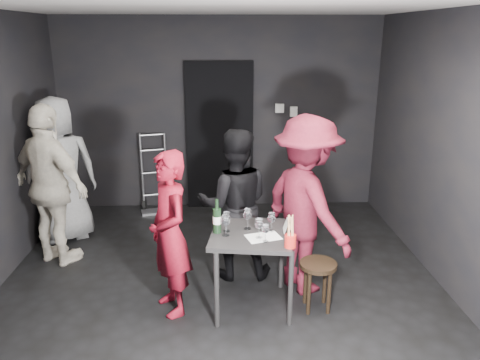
{
  "coord_description": "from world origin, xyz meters",
  "views": [
    {
      "loc": [
        0.02,
        -4.11,
        2.47
      ],
      "look_at": [
        0.2,
        0.25,
        1.09
      ],
      "focal_mm": 35.0,
      "sensor_mm": 36.0,
      "label": 1
    }
  ],
  "objects_px": {
    "stool": "(318,272)",
    "wine_bottle": "(217,220)",
    "bystander_cream": "(49,171)",
    "tasting_table": "(252,242)",
    "hand_truck": "(155,197)",
    "woman_black": "(235,201)",
    "breadstick_cup": "(291,232)",
    "bystander_grey": "(58,157)",
    "server_red": "(170,233)",
    "man_maroon": "(307,191)"
  },
  "relations": [
    {
      "from": "stool",
      "to": "server_red",
      "type": "distance_m",
      "value": 1.4
    },
    {
      "from": "stool",
      "to": "man_maroon",
      "type": "bearing_deg",
      "value": 98.28
    },
    {
      "from": "bystander_grey",
      "to": "hand_truck",
      "type": "bearing_deg",
      "value": -164.49
    },
    {
      "from": "hand_truck",
      "to": "breadstick_cup",
      "type": "relative_size",
      "value": 3.73
    },
    {
      "from": "bystander_grey",
      "to": "wine_bottle",
      "type": "bearing_deg",
      "value": 112.42
    },
    {
      "from": "tasting_table",
      "to": "man_maroon",
      "type": "height_order",
      "value": "man_maroon"
    },
    {
      "from": "hand_truck",
      "to": "wine_bottle",
      "type": "bearing_deg",
      "value": -84.48
    },
    {
      "from": "stool",
      "to": "bystander_cream",
      "type": "xyz_separation_m",
      "value": [
        -2.71,
        1.06,
        0.69
      ]
    },
    {
      "from": "bystander_grey",
      "to": "bystander_cream",
      "type": "bearing_deg",
      "value": 72.19
    },
    {
      "from": "tasting_table",
      "to": "man_maroon",
      "type": "xyz_separation_m",
      "value": [
        0.55,
        0.32,
        0.38
      ]
    },
    {
      "from": "man_maroon",
      "to": "wine_bottle",
      "type": "xyz_separation_m",
      "value": [
        -0.86,
        -0.31,
        -0.16
      ]
    },
    {
      "from": "woman_black",
      "to": "bystander_cream",
      "type": "relative_size",
      "value": 0.78
    },
    {
      "from": "bystander_grey",
      "to": "breadstick_cup",
      "type": "xyz_separation_m",
      "value": [
        2.51,
        -1.91,
        -0.17
      ]
    },
    {
      "from": "server_red",
      "to": "bystander_cream",
      "type": "bearing_deg",
      "value": -152.33
    },
    {
      "from": "tasting_table",
      "to": "stool",
      "type": "distance_m",
      "value": 0.67
    },
    {
      "from": "bystander_cream",
      "to": "wine_bottle",
      "type": "distance_m",
      "value": 2.04
    },
    {
      "from": "bystander_cream",
      "to": "wine_bottle",
      "type": "height_order",
      "value": "bystander_cream"
    },
    {
      "from": "bystander_cream",
      "to": "bystander_grey",
      "type": "distance_m",
      "value": 0.62
    },
    {
      "from": "tasting_table",
      "to": "breadstick_cup",
      "type": "distance_m",
      "value": 0.49
    },
    {
      "from": "hand_truck",
      "to": "stool",
      "type": "xyz_separation_m",
      "value": [
        1.83,
        -2.59,
        0.16
      ]
    },
    {
      "from": "stool",
      "to": "wine_bottle",
      "type": "xyz_separation_m",
      "value": [
        -0.92,
        0.09,
        0.5
      ]
    },
    {
      "from": "tasting_table",
      "to": "bystander_cream",
      "type": "bearing_deg",
      "value": 154.82
    },
    {
      "from": "stool",
      "to": "wine_bottle",
      "type": "height_order",
      "value": "wine_bottle"
    },
    {
      "from": "hand_truck",
      "to": "bystander_cream",
      "type": "xyz_separation_m",
      "value": [
        -0.87,
        -1.53,
        0.85
      ]
    },
    {
      "from": "hand_truck",
      "to": "man_maroon",
      "type": "bearing_deg",
      "value": -65.64
    },
    {
      "from": "wine_bottle",
      "to": "server_red",
      "type": "bearing_deg",
      "value": -174.31
    },
    {
      "from": "wine_bottle",
      "to": "man_maroon",
      "type": "bearing_deg",
      "value": 19.71
    },
    {
      "from": "bystander_grey",
      "to": "man_maroon",
      "type": "bearing_deg",
      "value": 127.44
    },
    {
      "from": "server_red",
      "to": "bystander_cream",
      "type": "relative_size",
      "value": 0.73
    },
    {
      "from": "bystander_cream",
      "to": "breadstick_cup",
      "type": "height_order",
      "value": "bystander_cream"
    },
    {
      "from": "wine_bottle",
      "to": "bystander_grey",
      "type": "bearing_deg",
      "value": 140.1
    },
    {
      "from": "hand_truck",
      "to": "wine_bottle",
      "type": "relative_size",
      "value": 3.57
    },
    {
      "from": "woman_black",
      "to": "stool",
      "type": "bearing_deg",
      "value": 137.16
    },
    {
      "from": "server_red",
      "to": "wine_bottle",
      "type": "relative_size",
      "value": 4.86
    },
    {
      "from": "breadstick_cup",
      "to": "server_red",
      "type": "bearing_deg",
      "value": 164.71
    },
    {
      "from": "man_maroon",
      "to": "bystander_cream",
      "type": "xyz_separation_m",
      "value": [
        -2.65,
        0.66,
        0.03
      ]
    },
    {
      "from": "bystander_cream",
      "to": "tasting_table",
      "type": "bearing_deg",
      "value": -172.95
    },
    {
      "from": "stool",
      "to": "wine_bottle",
      "type": "bearing_deg",
      "value": 174.5
    },
    {
      "from": "server_red",
      "to": "breadstick_cup",
      "type": "relative_size",
      "value": 5.07
    },
    {
      "from": "stool",
      "to": "tasting_table",
      "type": "bearing_deg",
      "value": 173.2
    },
    {
      "from": "bystander_cream",
      "to": "man_maroon",
      "type": "bearing_deg",
      "value": -161.83
    },
    {
      "from": "tasting_table",
      "to": "bystander_cream",
      "type": "relative_size",
      "value": 0.35
    },
    {
      "from": "stool",
      "to": "woman_black",
      "type": "bearing_deg",
      "value": 136.97
    },
    {
      "from": "stool",
      "to": "bystander_cream",
      "type": "bearing_deg",
      "value": 158.62
    },
    {
      "from": "hand_truck",
      "to": "server_red",
      "type": "height_order",
      "value": "server_red"
    },
    {
      "from": "stool",
      "to": "woman_black",
      "type": "xyz_separation_m",
      "value": [
        -0.74,
        0.69,
        0.46
      ]
    },
    {
      "from": "server_red",
      "to": "breadstick_cup",
      "type": "bearing_deg",
      "value": 48.95
    },
    {
      "from": "server_red",
      "to": "bystander_cream",
      "type": "distance_m",
      "value": 1.73
    },
    {
      "from": "man_maroon",
      "to": "hand_truck",
      "type": "bearing_deg",
      "value": 9.6
    },
    {
      "from": "tasting_table",
      "to": "breadstick_cup",
      "type": "xyz_separation_m",
      "value": [
        0.3,
        -0.31,
        0.24
      ]
    }
  ]
}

